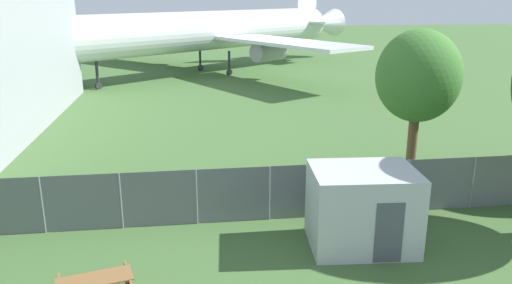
% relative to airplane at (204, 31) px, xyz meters
% --- Properties ---
extents(perimeter_fence, '(56.07, 0.07, 2.01)m').
position_rel_airplane_xyz_m(perimeter_fence, '(1.01, -34.10, -3.19)').
color(perimeter_fence, slate).
rests_on(perimeter_fence, ground).
extents(airplane, '(36.19, 30.34, 11.77)m').
position_rel_airplane_xyz_m(airplane, '(0.00, 0.00, 0.00)').
color(airplane, silver).
rests_on(airplane, ground).
extents(portable_cabin, '(3.39, 2.64, 2.54)m').
position_rel_airplane_xyz_m(portable_cabin, '(3.61, -36.34, -2.93)').
color(portable_cabin, silver).
rests_on(portable_cabin, ground).
extents(tree_behind_benches, '(3.45, 3.45, 6.42)m').
position_rel_airplane_xyz_m(tree_behind_benches, '(7.65, -31.00, 0.29)').
color(tree_behind_benches, brown).
rests_on(tree_behind_benches, ground).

